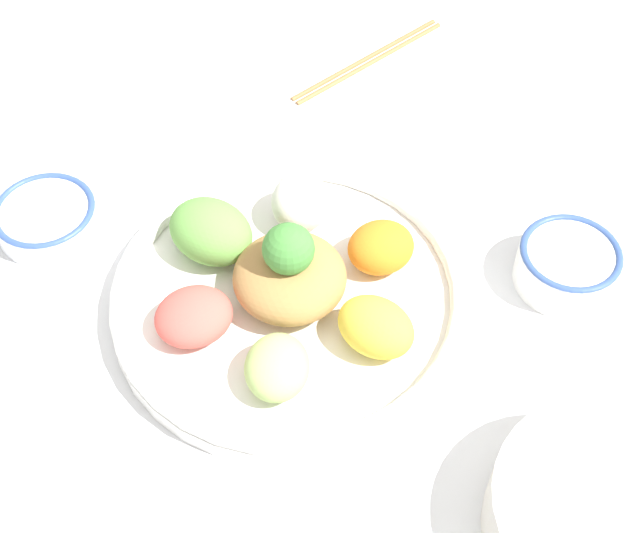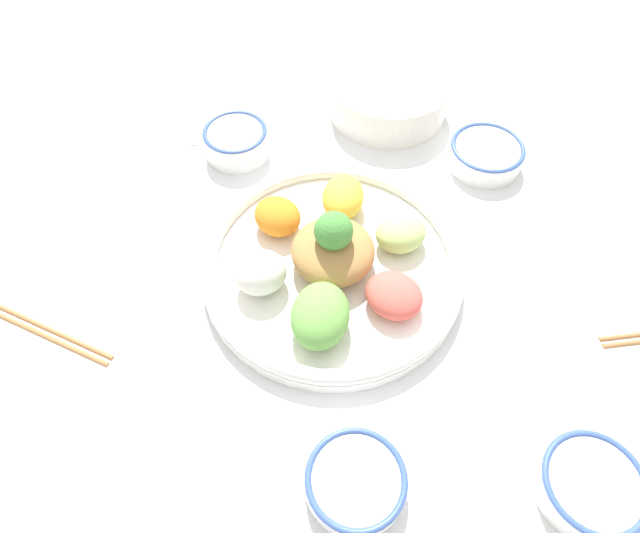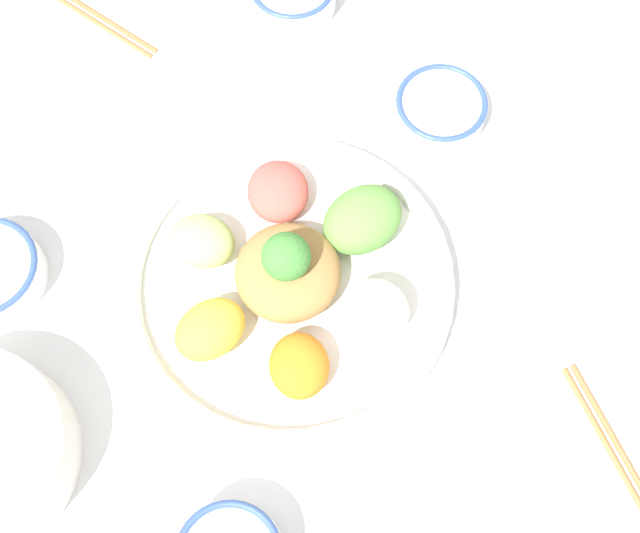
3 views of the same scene
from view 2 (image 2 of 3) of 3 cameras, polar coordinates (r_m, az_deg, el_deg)
The scene contains 10 objects.
ground_plane at distance 0.73m, azimuth 1.55°, elevation -1.91°, with size 2.40×2.40×0.00m, color white.
salad_platter at distance 0.72m, azimuth 1.28°, elevation 0.50°, with size 0.36×0.36×0.12m.
sauce_bowl_red at distance 0.90m, azimuth 17.28°, elevation 11.41°, with size 0.12×0.12×0.04m.
rice_bowl_blue at distance 0.61m, azimuth 3.82°, elevation -21.91°, with size 0.11×0.11×0.03m.
sauce_bowl_dark at distance 0.67m, azimuth 26.90°, elevation -20.12°, with size 0.11×0.11×0.04m.
rice_bowl_plain at distance 0.89m, azimuth -8.93°, elevation 13.12°, with size 0.10×0.10×0.05m.
side_serving_bowl at distance 0.96m, azimuth 7.33°, elevation 17.83°, with size 0.20×0.20×0.06m.
chopsticks_pair_near at distance 0.79m, azimuth -28.36°, elevation -5.53°, with size 0.09×0.24×0.01m.
serving_spoon_main at distance 0.99m, azimuth -12.04°, elevation 15.76°, with size 0.13×0.04×0.01m.
serving_spoon_extra at distance 0.63m, azimuth -8.79°, elevation -23.65°, with size 0.12×0.10×0.01m.
Camera 2 is at (0.40, 0.02, 0.61)m, focal length 30.00 mm.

